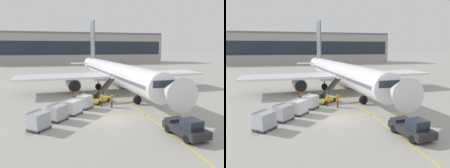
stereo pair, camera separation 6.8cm
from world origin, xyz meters
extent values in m
plane|color=#9E9B93|center=(0.00, 0.00, 0.00)|extent=(600.00, 600.00, 0.00)
cylinder|color=white|center=(4.82, 16.87, 3.52)|extent=(5.85, 36.37, 3.72)
cube|color=slate|center=(4.82, 16.87, 3.52)|extent=(5.80, 34.93, 0.45)
cone|color=white|center=(5.99, -3.07, 3.52)|extent=(3.75, 3.92, 3.53)
cone|color=white|center=(3.57, 37.91, 3.80)|extent=(3.51, 6.13, 3.16)
cube|color=white|center=(-4.57, 17.22, 2.97)|extent=(17.60, 8.24, 0.36)
cylinder|color=#93969E|center=(-3.06, 16.58, 1.63)|extent=(2.58, 4.84, 2.31)
cylinder|color=black|center=(-2.92, 14.18, 1.63)|extent=(1.96, 0.24, 1.96)
cube|color=white|center=(14.09, 18.32, 2.97)|extent=(17.60, 8.24, 0.36)
cylinder|color=#93969E|center=(12.67, 17.51, 1.63)|extent=(2.58, 4.84, 2.31)
cylinder|color=black|center=(12.81, 15.11, 1.63)|extent=(1.96, 0.24, 1.96)
cube|color=slate|center=(3.66, 36.43, 9.70)|extent=(0.54, 4.35, 10.86)
cube|color=white|center=(3.68, 36.13, 4.08)|extent=(11.85, 3.58, 0.20)
cube|color=#1E2633|center=(5.84, -0.47, 4.08)|extent=(2.70, 1.82, 0.82)
cylinder|color=#47474C|center=(5.46, 6.02, 1.15)|extent=(0.22, 0.22, 1.03)
sphere|color=black|center=(5.46, 6.02, 0.63)|extent=(1.27, 1.27, 1.27)
cylinder|color=#47474C|center=(1.93, 18.51, 1.15)|extent=(0.22, 0.22, 1.03)
sphere|color=black|center=(1.93, 18.51, 0.63)|extent=(1.27, 1.27, 1.27)
cylinder|color=#47474C|center=(7.49, 18.84, 1.15)|extent=(0.22, 0.22, 1.03)
sphere|color=black|center=(7.49, 18.84, 0.63)|extent=(1.27, 1.27, 1.27)
cube|color=gold|center=(0.33, 8.24, 0.50)|extent=(3.56, 3.51, 0.44)
cube|color=black|center=(-0.59, 7.85, 1.07)|extent=(0.82, 0.82, 0.70)
cylinder|color=#333338|center=(-0.10, 8.32, 1.12)|extent=(0.08, 0.08, 0.80)
cube|color=gold|center=(1.14, 9.01, 1.92)|extent=(4.01, 3.89, 2.54)
cube|color=black|center=(1.14, 9.01, 2.01)|extent=(3.81, 3.69, 2.39)
cube|color=#333338|center=(1.44, 8.69, 2.04)|extent=(3.39, 3.24, 2.56)
cube|color=#333338|center=(0.84, 9.33, 2.04)|extent=(3.39, 3.24, 2.56)
cylinder|color=black|center=(1.70, 8.53, 0.28)|extent=(0.54, 0.53, 0.56)
cylinder|color=black|center=(0.69, 9.59, 0.28)|extent=(0.54, 0.53, 0.56)
cylinder|color=black|center=(-0.02, 6.88, 0.28)|extent=(0.54, 0.53, 0.56)
cylinder|color=black|center=(-1.04, 7.95, 0.28)|extent=(0.54, 0.53, 0.56)
cube|color=#515156|center=(-2.27, 5.39, 0.21)|extent=(2.51, 2.56, 0.12)
cylinder|color=#4C4C51|center=(-3.12, 4.35, 0.20)|extent=(0.50, 0.59, 0.07)
cube|color=silver|center=(-2.27, 5.39, 1.02)|extent=(2.36, 2.42, 1.50)
cube|color=silver|center=(-2.59, 5.66, 1.54)|extent=(1.81, 1.95, 0.74)
cube|color=silver|center=(-2.88, 4.65, 1.02)|extent=(1.13, 0.94, 1.38)
sphere|color=black|center=(-3.30, 5.21, 0.15)|extent=(0.30, 0.30, 0.30)
sphere|color=black|center=(-2.25, 4.34, 0.15)|extent=(0.30, 0.30, 0.30)
sphere|color=black|center=(-2.28, 6.44, 0.15)|extent=(0.30, 0.30, 0.30)
sphere|color=black|center=(-1.23, 5.58, 0.15)|extent=(0.30, 0.30, 0.30)
cube|color=#515156|center=(-3.98, 2.96, 0.21)|extent=(2.51, 2.56, 0.12)
cylinder|color=#4C4C51|center=(-4.84, 1.91, 0.20)|extent=(0.50, 0.59, 0.07)
cube|color=silver|center=(-3.98, 2.96, 1.02)|extent=(2.36, 2.42, 1.50)
cube|color=silver|center=(-4.30, 3.22, 1.54)|extent=(1.81, 1.95, 0.74)
cube|color=silver|center=(-4.60, 2.21, 1.02)|extent=(1.13, 0.94, 1.38)
sphere|color=black|center=(-5.02, 2.77, 0.15)|extent=(0.30, 0.30, 0.30)
sphere|color=black|center=(-3.96, 1.91, 0.15)|extent=(0.30, 0.30, 0.30)
sphere|color=black|center=(-4.00, 4.01, 0.15)|extent=(0.30, 0.30, 0.30)
sphere|color=black|center=(-2.95, 3.14, 0.15)|extent=(0.30, 0.30, 0.30)
cube|color=#515156|center=(-5.83, 0.94, 0.21)|extent=(2.51, 2.56, 0.12)
cylinder|color=#4C4C51|center=(-6.68, -0.10, 0.20)|extent=(0.50, 0.59, 0.07)
cube|color=#9EA3AD|center=(-5.83, 0.94, 1.02)|extent=(2.36, 2.42, 1.50)
cube|color=#9EA3AD|center=(-6.15, 1.20, 1.54)|extent=(1.81, 1.95, 0.74)
cube|color=silver|center=(-6.44, 0.20, 1.02)|extent=(1.13, 0.94, 1.38)
sphere|color=black|center=(-6.86, 0.76, 0.15)|extent=(0.30, 0.30, 0.30)
sphere|color=black|center=(-5.81, -0.11, 0.15)|extent=(0.30, 0.30, 0.30)
sphere|color=black|center=(-5.85, 1.99, 0.15)|extent=(0.30, 0.30, 0.30)
sphere|color=black|center=(-4.79, 1.13, 0.15)|extent=(0.30, 0.30, 0.30)
cube|color=#515156|center=(-7.66, -1.56, 0.21)|extent=(2.51, 2.56, 0.12)
cylinder|color=#4C4C51|center=(-8.52, -2.61, 0.20)|extent=(0.50, 0.59, 0.07)
cube|color=#9EA3AD|center=(-7.66, -1.56, 1.02)|extent=(2.36, 2.42, 1.50)
cube|color=#9EA3AD|center=(-7.98, -1.30, 1.54)|extent=(1.81, 1.95, 0.74)
cube|color=silver|center=(-8.27, -2.31, 1.02)|extent=(1.13, 0.94, 1.38)
sphere|color=black|center=(-8.69, -1.75, 0.15)|extent=(0.30, 0.30, 0.30)
sphere|color=black|center=(-7.64, -2.61, 0.15)|extent=(0.30, 0.30, 0.30)
sphere|color=black|center=(-7.68, -0.51, 0.15)|extent=(0.30, 0.30, 0.30)
sphere|color=black|center=(-6.63, -1.38, 0.15)|extent=(0.30, 0.30, 0.30)
cube|color=#232328|center=(5.64, -6.41, 0.68)|extent=(2.67, 4.64, 0.70)
cube|color=#1E2633|center=(5.74, -7.18, 1.43)|extent=(1.66, 1.72, 0.80)
cube|color=#28282D|center=(5.42, -4.78, 1.15)|extent=(1.90, 1.20, 0.24)
cylinder|color=black|center=(6.37, -4.94, 0.38)|extent=(0.38, 0.79, 0.76)
cylinder|color=black|center=(4.54, -5.18, 0.38)|extent=(0.38, 0.79, 0.76)
cylinder|color=black|center=(6.74, -7.64, 0.38)|extent=(0.38, 0.79, 0.76)
cylinder|color=black|center=(4.91, -7.89, 0.38)|extent=(0.38, 0.79, 0.76)
cylinder|color=black|center=(-2.38, 7.55, 0.43)|extent=(0.15, 0.15, 0.86)
cylinder|color=black|center=(-2.20, 7.60, 0.43)|extent=(0.15, 0.15, 0.86)
cube|color=yellow|center=(-2.29, 7.58, 1.15)|extent=(0.43, 0.34, 0.58)
cube|color=white|center=(-2.33, 7.70, 1.15)|extent=(0.33, 0.11, 0.08)
sphere|color=beige|center=(-2.29, 7.58, 1.56)|extent=(0.21, 0.21, 0.21)
sphere|color=yellow|center=(-2.29, 7.58, 1.63)|extent=(0.23, 0.23, 0.23)
cylinder|color=yellow|center=(-2.52, 7.50, 1.10)|extent=(0.09, 0.09, 0.56)
cylinder|color=yellow|center=(-2.06, 7.65, 1.10)|extent=(0.09, 0.09, 0.56)
cylinder|color=#333847|center=(1.50, 5.35, 0.43)|extent=(0.15, 0.15, 0.86)
cylinder|color=#333847|center=(1.39, 5.20, 0.43)|extent=(0.15, 0.15, 0.86)
cube|color=orange|center=(1.44, 5.28, 1.15)|extent=(0.42, 0.45, 0.58)
cube|color=white|center=(1.54, 5.20, 1.15)|extent=(0.21, 0.28, 0.08)
sphere|color=#9E7051|center=(1.44, 5.28, 1.56)|extent=(0.21, 0.21, 0.21)
sphere|color=yellow|center=(1.44, 5.28, 1.63)|extent=(0.23, 0.23, 0.23)
cylinder|color=orange|center=(1.59, 5.47, 1.10)|extent=(0.09, 0.09, 0.56)
cylinder|color=orange|center=(1.30, 5.08, 1.10)|extent=(0.09, 0.09, 0.56)
cylinder|color=#333847|center=(0.61, 8.72, 0.43)|extent=(0.15, 0.15, 0.86)
cylinder|color=#333847|center=(0.48, 8.61, 0.43)|extent=(0.15, 0.15, 0.86)
cube|color=orange|center=(0.55, 8.67, 1.15)|extent=(0.44, 0.43, 0.58)
cube|color=white|center=(0.63, 8.57, 1.15)|extent=(0.27, 0.23, 0.08)
sphere|color=beige|center=(0.55, 8.67, 1.56)|extent=(0.21, 0.21, 0.21)
sphere|color=yellow|center=(0.55, 8.67, 1.63)|extent=(0.23, 0.23, 0.23)
cylinder|color=orange|center=(0.73, 8.82, 1.10)|extent=(0.09, 0.09, 0.56)
cylinder|color=orange|center=(0.36, 8.51, 1.10)|extent=(0.09, 0.09, 0.56)
cylinder|color=#333847|center=(0.13, 5.76, 0.43)|extent=(0.15, 0.15, 0.86)
cylinder|color=#333847|center=(0.06, 5.92, 0.43)|extent=(0.15, 0.15, 0.86)
cube|color=orange|center=(0.10, 5.84, 1.15)|extent=(0.37, 0.44, 0.58)
cube|color=white|center=(-0.02, 5.79, 1.15)|extent=(0.14, 0.32, 0.08)
sphere|color=tan|center=(0.10, 5.84, 1.56)|extent=(0.21, 0.21, 0.21)
sphere|color=yellow|center=(0.10, 5.84, 1.63)|extent=(0.23, 0.23, 0.23)
cylinder|color=orange|center=(0.19, 5.62, 1.10)|extent=(0.09, 0.09, 0.56)
cylinder|color=orange|center=(0.00, 6.06, 1.10)|extent=(0.09, 0.09, 0.56)
cube|color=black|center=(-3.01, 13.22, 0.03)|extent=(0.68, 0.68, 0.05)
cone|color=orange|center=(-3.01, 13.22, 0.41)|extent=(0.54, 0.54, 0.71)
cylinder|color=white|center=(-3.01, 13.22, 0.44)|extent=(0.30, 0.30, 0.09)
cube|color=black|center=(-2.56, 13.48, 0.03)|extent=(0.66, 0.66, 0.05)
cone|color=orange|center=(-2.56, 13.48, 0.40)|extent=(0.53, 0.53, 0.70)
cylinder|color=white|center=(-2.56, 13.48, 0.43)|extent=(0.29, 0.29, 0.08)
cube|color=yellow|center=(4.61, 16.87, 0.00)|extent=(0.20, 110.00, 0.01)
cube|color=yellow|center=(4.82, 0.76, 0.00)|extent=(12.00, 0.20, 0.01)
cube|color=#A8A399|center=(1.37, 101.72, 7.73)|extent=(99.45, 16.78, 15.45)
cube|color=#1E2633|center=(1.37, 93.28, 8.11)|extent=(96.47, 0.10, 6.95)
cube|color=slate|center=(1.37, 100.04, 15.80)|extent=(98.46, 14.26, 0.70)
camera|label=1|loc=(-5.58, -24.07, 8.07)|focal=36.06mm
camera|label=2|loc=(-5.51, -24.09, 8.07)|focal=36.06mm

